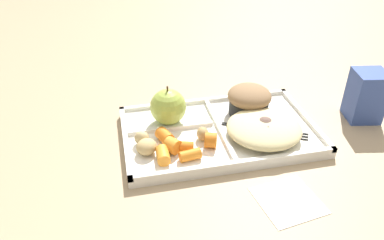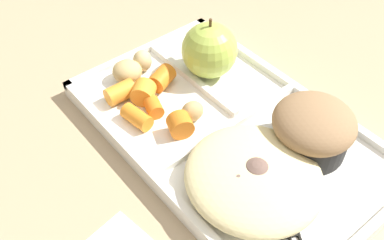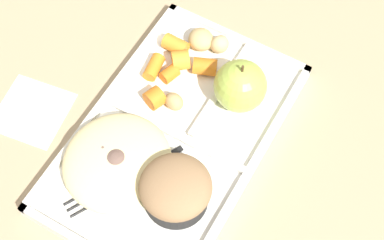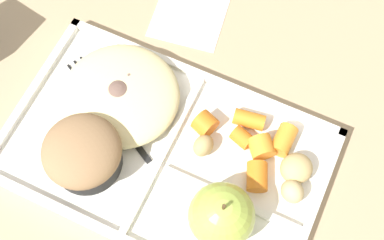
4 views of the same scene
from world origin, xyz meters
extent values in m
plane|color=tan|center=(0.00, 0.00, 0.00)|extent=(6.00, 6.00, 0.00)
cube|color=white|center=(0.00, 0.00, 0.01)|extent=(0.37, 0.22, 0.01)
cube|color=white|center=(0.00, -0.11, 0.02)|extent=(0.37, 0.01, 0.01)
cube|color=white|center=(0.00, 0.11, 0.02)|extent=(0.37, 0.01, 0.01)
cube|color=white|center=(-0.18, 0.00, 0.02)|extent=(0.01, 0.22, 0.01)
cube|color=white|center=(0.18, 0.00, 0.02)|extent=(0.01, 0.22, 0.01)
cube|color=white|center=(0.00, 0.00, 0.02)|extent=(0.01, 0.21, 0.01)
cube|color=white|center=(-0.09, 0.02, 0.02)|extent=(0.16, 0.01, 0.01)
sphere|color=#A8C14C|center=(-0.09, 0.05, 0.05)|extent=(0.07, 0.07, 0.07)
cylinder|color=#4C381E|center=(-0.09, 0.05, 0.09)|extent=(0.00, 0.00, 0.01)
cylinder|color=black|center=(0.07, 0.05, 0.03)|extent=(0.08, 0.08, 0.03)
ellipsoid|color=#93704C|center=(0.07, 0.05, 0.05)|extent=(0.09, 0.09, 0.04)
cylinder|color=orange|center=(-0.03, -0.05, 0.03)|extent=(0.03, 0.03, 0.03)
cylinder|color=orange|center=(-0.07, -0.08, 0.02)|extent=(0.04, 0.02, 0.02)
cylinder|color=orange|center=(-0.07, -0.05, 0.02)|extent=(0.03, 0.03, 0.02)
cylinder|color=orange|center=(-0.10, -0.05, 0.03)|extent=(0.04, 0.04, 0.03)
cylinder|color=orange|center=(-0.12, -0.07, 0.03)|extent=(0.02, 0.04, 0.02)
cylinder|color=orange|center=(-0.11, -0.01, 0.03)|extent=(0.03, 0.04, 0.02)
ellipsoid|color=tan|center=(-0.15, -0.01, 0.03)|extent=(0.04, 0.03, 0.03)
ellipsoid|color=tan|center=(-0.14, -0.04, 0.03)|extent=(0.05, 0.05, 0.03)
ellipsoid|color=tan|center=(-0.04, -0.02, 0.03)|extent=(0.03, 0.03, 0.02)
ellipsoid|color=beige|center=(0.07, -0.04, 0.03)|extent=(0.14, 0.13, 0.04)
sphere|color=brown|center=(0.08, -0.04, 0.03)|extent=(0.04, 0.04, 0.04)
sphere|color=#755B4C|center=(0.07, -0.06, 0.03)|extent=(0.04, 0.04, 0.04)
sphere|color=#755B4C|center=(0.11, -0.03, 0.03)|extent=(0.03, 0.03, 0.03)
sphere|color=brown|center=(0.07, -0.01, 0.03)|extent=(0.03, 0.03, 0.03)
cube|color=black|center=(0.06, -0.01, 0.02)|extent=(0.10, 0.06, 0.00)
cube|color=black|center=(0.12, -0.04, 0.02)|extent=(0.04, 0.04, 0.00)
camera|label=1|loc=(-0.18, -0.57, 0.43)|focal=35.41mm
camera|label=2|loc=(0.24, -0.25, 0.38)|focal=41.59mm
camera|label=3|loc=(0.31, 0.20, 0.72)|focal=57.11mm
camera|label=4|loc=(-0.11, 0.16, 0.58)|focal=48.40mm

